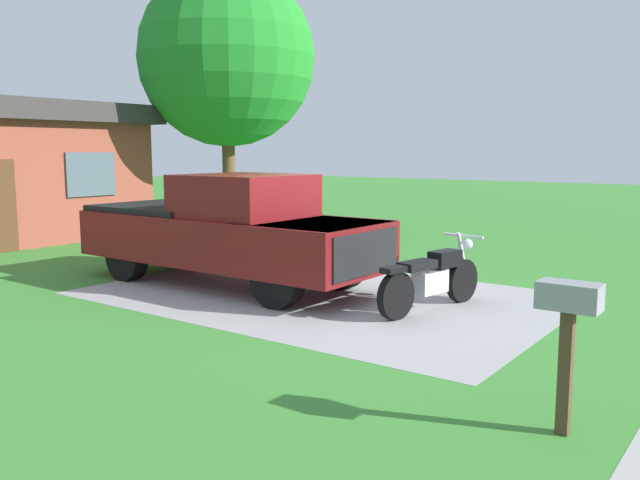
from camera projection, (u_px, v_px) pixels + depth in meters
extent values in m
plane|color=#3B8431|center=(323.00, 295.00, 10.50)|extent=(80.00, 80.00, 0.00)
cube|color=#9E9E9E|center=(323.00, 295.00, 10.50)|extent=(4.89, 7.21, 0.01)
cylinder|color=black|center=(462.00, 281.00, 10.00)|extent=(0.67, 0.24, 0.66)
cylinder|color=black|center=(396.00, 296.00, 8.95)|extent=(0.67, 0.24, 0.66)
cube|color=silver|center=(430.00, 282.00, 9.45)|extent=(0.60, 0.36, 0.32)
cube|color=black|center=(445.00, 259.00, 9.64)|extent=(0.56, 0.35, 0.24)
cube|color=black|center=(417.00, 265.00, 9.21)|extent=(0.64, 0.39, 0.12)
cube|color=black|center=(396.00, 269.00, 8.90)|extent=(0.51, 0.29, 0.08)
cylinder|color=silver|center=(463.00, 257.00, 9.95)|extent=(0.34, 0.12, 0.77)
cylinder|color=silver|center=(463.00, 236.00, 9.91)|extent=(0.17, 0.70, 0.04)
sphere|color=silver|center=(468.00, 244.00, 10.01)|extent=(0.16, 0.16, 0.16)
cylinder|color=black|center=(341.00, 264.00, 10.91)|extent=(0.31, 0.84, 0.84)
cylinder|color=black|center=(277.00, 280.00, 9.60)|extent=(0.31, 0.84, 0.84)
cylinder|color=black|center=(195.00, 246.00, 12.97)|extent=(0.31, 0.84, 0.84)
cylinder|color=black|center=(127.00, 257.00, 11.66)|extent=(0.31, 0.84, 0.84)
cube|color=maroon|center=(228.00, 238.00, 11.26)|extent=(2.04, 5.62, 0.80)
cube|color=maroon|center=(314.00, 229.00, 10.13)|extent=(1.92, 1.92, 0.20)
cube|color=maroon|center=(244.00, 196.00, 10.93)|extent=(1.82, 1.91, 0.70)
cube|color=#3F4C56|center=(281.00, 204.00, 10.47)|extent=(1.70, 0.17, 0.60)
cube|color=black|center=(167.00, 218.00, 12.14)|extent=(1.92, 2.42, 0.50)
cube|color=black|center=(365.00, 253.00, 9.63)|extent=(1.70, 0.11, 0.64)
cube|color=#4C3823|center=(566.00, 369.00, 5.30)|extent=(0.10, 0.10, 1.10)
cube|color=gray|center=(569.00, 296.00, 5.22)|extent=(0.26, 0.48, 0.22)
cylinder|color=brown|center=(229.00, 176.00, 18.65)|extent=(0.36, 0.36, 3.13)
sphere|color=#208426|center=(227.00, 58.00, 18.20)|extent=(4.90, 4.90, 4.90)
cube|color=#4C5966|center=(91.00, 174.00, 16.54)|extent=(1.40, 0.06, 1.10)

